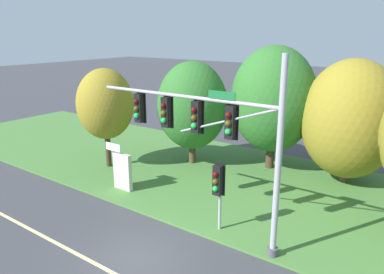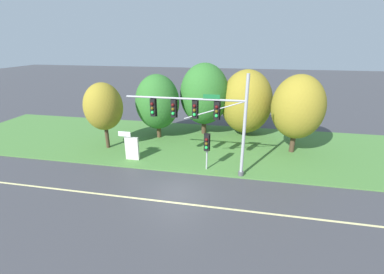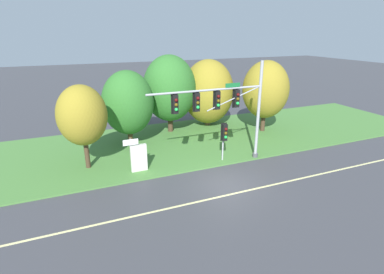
{
  "view_description": "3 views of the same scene",
  "coord_description": "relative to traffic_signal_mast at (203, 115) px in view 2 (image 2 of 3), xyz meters",
  "views": [
    {
      "loc": [
        8.6,
        -8.51,
        7.92
      ],
      "look_at": [
        -0.9,
        4.64,
        3.32
      ],
      "focal_mm": 35.0,
      "sensor_mm": 36.0,
      "label": 1
    },
    {
      "loc": [
        3.67,
        -13.84,
        9.17
      ],
      "look_at": [
        0.19,
        4.06,
        2.3
      ],
      "focal_mm": 24.0,
      "sensor_mm": 36.0,
      "label": 2
    },
    {
      "loc": [
        -8.49,
        -14.72,
        9.18
      ],
      "look_at": [
        -1.06,
        3.14,
        2.29
      ],
      "focal_mm": 28.0,
      "sensor_mm": 36.0,
      "label": 3
    }
  ],
  "objects": [
    {
      "name": "ground_plane",
      "position": [
        -1.21,
        -2.81,
        -4.42
      ],
      "size": [
        160.0,
        160.0,
        0.0
      ],
      "primitive_type": "plane",
      "color": "#3D3D42"
    },
    {
      "name": "lane_stripe",
      "position": [
        -1.21,
        -4.01,
        -4.41
      ],
      "size": [
        36.0,
        0.16,
        0.01
      ],
      "primitive_type": "cube",
      "color": "beige",
      "rests_on": "ground"
    },
    {
      "name": "grass_verge",
      "position": [
        -1.21,
        5.44,
        -4.37
      ],
      "size": [
        48.0,
        11.5,
        0.1
      ],
      "primitive_type": "cube",
      "color": "#477A38",
      "rests_on": "ground"
    },
    {
      "name": "traffic_signal_mast",
      "position": [
        0.0,
        0.0,
        0.0
      ],
      "size": [
        8.45,
        0.49,
        7.16
      ],
      "color": "#9EA0A5",
      "rests_on": "grass_verge"
    },
    {
      "name": "pedestrian_signal_near_kerb",
      "position": [
        0.24,
        0.32,
        -2.26
      ],
      "size": [
        0.46,
        0.55,
        2.88
      ],
      "color": "#9EA0A5",
      "rests_on": "grass_verge"
    },
    {
      "name": "route_sign_post",
      "position": [
        -6.39,
        0.95,
        -2.68
      ],
      "size": [
        1.01,
        0.08,
        2.44
      ],
      "color": "slate",
      "rests_on": "grass_verge"
    },
    {
      "name": "tree_nearest_road",
      "position": [
        -9.09,
        2.95,
        -0.55
      ],
      "size": [
        3.28,
        3.28,
        5.83
      ],
      "color": "#423021",
      "rests_on": "grass_verge"
    },
    {
      "name": "tree_left_of_mast",
      "position": [
        -5.39,
        6.4,
        -0.75
      ],
      "size": [
        4.18,
        4.18,
        6.19
      ],
      "color": "#4C3823",
      "rests_on": "grass_verge"
    },
    {
      "name": "tree_behind_signpost",
      "position": [
        -1.15,
        8.39,
        -0.23
      ],
      "size": [
        4.83,
        4.83,
        7.12
      ],
      "color": "#423021",
      "rests_on": "grass_verge"
    },
    {
      "name": "tree_mid_verge",
      "position": [
        2.98,
        8.84,
        -0.91
      ],
      "size": [
        5.01,
        5.01,
        6.54
      ],
      "color": "brown",
      "rests_on": "grass_verge"
    },
    {
      "name": "tree_tall_centre",
      "position": [
        7.06,
        5.14,
        -0.36
      ],
      "size": [
        4.23,
        4.23,
        6.62
      ],
      "color": "#423021",
      "rests_on": "grass_verge"
    },
    {
      "name": "info_kiosk",
      "position": [
        -5.89,
        1.04,
        -3.37
      ],
      "size": [
        1.1,
        0.24,
        1.9
      ],
      "color": "beige",
      "rests_on": "grass_verge"
    }
  ]
}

